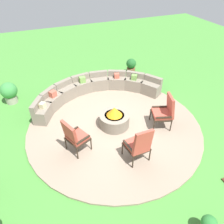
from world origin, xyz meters
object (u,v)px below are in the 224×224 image
at_px(curved_stone_bench, 95,90).
at_px(lounge_chair_front_left, 75,136).
at_px(lounge_chair_front_right, 139,145).
at_px(potted_plant_5, 9,92).
at_px(lounge_chair_back_left, 165,111).
at_px(potted_plant_1, 131,66).
at_px(fire_pit, 114,119).

xyz_separation_m(curved_stone_bench, lounge_chair_front_left, (-1.39, -2.50, 0.27)).
height_order(lounge_chair_front_right, potted_plant_5, lounge_chair_front_right).
height_order(lounge_chair_front_right, lounge_chair_back_left, lounge_chair_front_right).
bearing_deg(lounge_chair_front_left, potted_plant_5, -177.96).
height_order(curved_stone_bench, potted_plant_5, potted_plant_5).
distance_m(lounge_chair_front_right, lounge_chair_back_left, 1.71).
distance_m(curved_stone_bench, lounge_chair_back_left, 2.88).
distance_m(curved_stone_bench, potted_plant_1, 2.56).
bearing_deg(lounge_chair_back_left, fire_pit, 86.51).
xyz_separation_m(lounge_chair_front_right, lounge_chair_back_left, (1.41, 0.97, -0.00)).
height_order(lounge_chair_back_left, potted_plant_5, lounge_chair_back_left).
height_order(lounge_chair_front_left, potted_plant_5, lounge_chair_front_left).
xyz_separation_m(lounge_chair_back_left, potted_plant_1, (0.72, 3.79, -0.24)).
height_order(lounge_chair_back_left, potted_plant_1, lounge_chair_back_left).
distance_m(curved_stone_bench, potted_plant_5, 3.12).
bearing_deg(potted_plant_5, lounge_chair_front_right, -54.55).
bearing_deg(potted_plant_1, lounge_chair_front_right, -114.13).
bearing_deg(potted_plant_5, lounge_chair_front_left, -64.39).
bearing_deg(potted_plant_1, lounge_chair_front_left, -133.07).
distance_m(fire_pit, lounge_chair_back_left, 1.58).
xyz_separation_m(curved_stone_bench, potted_plant_1, (2.19, 1.33, 0.03)).
relative_size(fire_pit, lounge_chair_front_left, 0.87).
bearing_deg(lounge_chair_back_left, lounge_chair_front_right, 143.10).
xyz_separation_m(lounge_chair_front_left, potted_plant_1, (3.58, 3.83, -0.24)).
xyz_separation_m(fire_pit, lounge_chair_back_left, (1.44, -0.59, 0.30)).
bearing_deg(lounge_chair_front_right, curved_stone_bench, 85.10).
distance_m(curved_stone_bench, lounge_chair_front_left, 2.87).
height_order(curved_stone_bench, lounge_chair_back_left, lounge_chair_back_left).
bearing_deg(fire_pit, lounge_chair_front_right, -88.96).
distance_m(lounge_chair_front_left, lounge_chair_front_right, 1.72).
relative_size(potted_plant_1, potted_plant_5, 0.87).
bearing_deg(potted_plant_5, potted_plant_1, 5.07).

